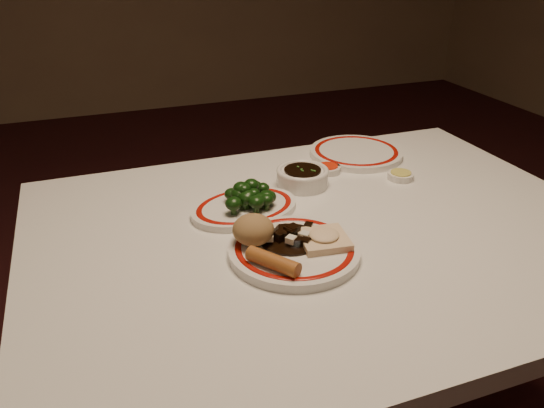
{
  "coord_description": "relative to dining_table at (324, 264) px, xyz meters",
  "views": [
    {
      "loc": [
        -0.43,
        -0.85,
        1.29
      ],
      "look_at": [
        -0.1,
        0.04,
        0.8
      ],
      "focal_mm": 35.0,
      "sensor_mm": 36.0,
      "label": 1
    }
  ],
  "objects": [
    {
      "name": "broccoli_plate",
      "position": [
        -0.14,
        0.12,
        0.1
      ],
      "size": [
        0.27,
        0.24,
        0.02
      ],
      "color": "white",
      "rests_on": "dining_table"
    },
    {
      "name": "dining_table",
      "position": [
        0.0,
        0.0,
        0.0
      ],
      "size": [
        1.2,
        0.9,
        0.75
      ],
      "color": "white",
      "rests_on": "ground"
    },
    {
      "name": "soy_bowl",
      "position": [
        0.03,
        0.2,
        0.11
      ],
      "size": [
        0.12,
        0.12,
        0.04
      ],
      "color": "white",
      "rests_on": "dining_table"
    },
    {
      "name": "sweet_sour_dish",
      "position": [
        0.13,
        0.25,
        0.1
      ],
      "size": [
        0.06,
        0.06,
        0.02
      ],
      "color": "white",
      "rests_on": "dining_table"
    },
    {
      "name": "broccoli_pile",
      "position": [
        -0.13,
        0.12,
        0.13
      ],
      "size": [
        0.12,
        0.11,
        0.05
      ],
      "color": "#23471C",
      "rests_on": "broccoli_plate"
    },
    {
      "name": "stirfry_heap",
      "position": [
        -0.1,
        -0.05,
        0.12
      ],
      "size": [
        0.12,
        0.12,
        0.03
      ],
      "color": "black",
      "rests_on": "main_plate"
    },
    {
      "name": "fried_wonton",
      "position": [
        -0.05,
        -0.08,
        0.12
      ],
      "size": [
        0.1,
        0.1,
        0.02
      ],
      "color": "beige",
      "rests_on": "main_plate"
    },
    {
      "name": "far_plate",
      "position": [
        0.25,
        0.33,
        0.1
      ],
      "size": [
        0.3,
        0.3,
        0.02
      ],
      "color": "white",
      "rests_on": "dining_table"
    },
    {
      "name": "rice_mound",
      "position": [
        -0.17,
        -0.04,
        0.14
      ],
      "size": [
        0.08,
        0.08,
        0.06
      ],
      "primitive_type": "ellipsoid",
      "color": "#9A7548",
      "rests_on": "main_plate"
    },
    {
      "name": "spring_roll",
      "position": [
        -0.16,
        -0.13,
        0.12
      ],
      "size": [
        0.08,
        0.1,
        0.03
      ],
      "primitive_type": "cylinder",
      "rotation": [
        1.57,
        0.0,
        0.61
      ],
      "color": "#A56028",
      "rests_on": "main_plate"
    },
    {
      "name": "main_plate",
      "position": [
        -0.1,
        -0.08,
        0.1
      ],
      "size": [
        0.32,
        0.32,
        0.02
      ],
      "color": "white",
      "rests_on": "dining_table"
    },
    {
      "name": "mustard_dish",
      "position": [
        0.28,
        0.16,
        0.1
      ],
      "size": [
        0.06,
        0.06,
        0.02
      ],
      "color": "white",
      "rests_on": "dining_table"
    }
  ]
}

